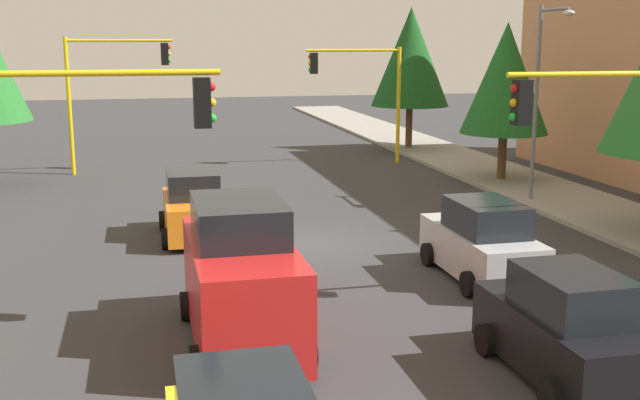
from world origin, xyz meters
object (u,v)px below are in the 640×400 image
traffic_signal_far_right (110,78)px  tree_roadside_far (411,57)px  tree_roadside_mid (506,79)px  delivery_van_red (241,278)px  traffic_signal_near_left (614,136)px  street_lamp_curbside (543,82)px  car_orange (194,208)px  car_silver (482,243)px  traffic_signal_near_right (81,148)px  car_black (565,330)px  traffic_signal_far_left (362,82)px

traffic_signal_far_right → tree_roadside_far: (-4.00, 15.24, 0.75)m
tree_roadside_mid → delivery_van_red: 19.78m
traffic_signal_near_left → street_lamp_curbside: 10.27m
delivery_van_red → car_orange: delivery_van_red is taller
delivery_van_red → street_lamp_curbside: bearing=131.0°
traffic_signal_near_left → car_silver: (-1.91, -2.12, -2.81)m
tree_roadside_far → traffic_signal_near_right: bearing=-32.2°
traffic_signal_near_right → car_orange: 8.55m
traffic_signal_far_right → delivery_van_red: traffic_signal_far_right is taller
traffic_signal_near_right → traffic_signal_far_right: bearing=-179.7°
street_lamp_curbside → tree_roadside_far: (-14.39, 0.30, 0.58)m
traffic_signal_far_right → car_orange: (12.36, 2.63, -3.29)m
tree_roadside_mid → car_silver: size_ratio=1.58×
delivery_van_red → car_black: delivery_van_red is taller
traffic_signal_far_left → car_black: 24.16m
car_black → tree_roadside_mid: bearing=156.9°
tree_roadside_far → car_silver: 23.24m
traffic_signal_far_left → delivery_van_red: 22.59m
traffic_signal_far_left → car_orange: bearing=-35.4°
traffic_signal_near_left → traffic_signal_far_left: 20.00m
tree_roadside_mid → car_black: tree_roadside_mid is taller
street_lamp_curbside → car_black: (13.36, -6.78, -3.45)m
traffic_signal_near_left → car_orange: size_ratio=1.39×
traffic_signal_near_left → traffic_signal_far_left: size_ratio=0.95×
traffic_signal_near_left → traffic_signal_near_right: bearing=-90.0°
street_lamp_curbside → car_silver: 10.18m
traffic_signal_near_left → tree_roadside_mid: 14.68m
car_orange → traffic_signal_near_left: bearing=48.8°
traffic_signal_far_left → traffic_signal_near_right: traffic_signal_far_left is taller
traffic_signal_far_left → delivery_van_red: traffic_signal_far_left is taller
traffic_signal_near_right → street_lamp_curbside: street_lamp_curbside is taller
traffic_signal_far_left → traffic_signal_near_left: bearing=-0.1°
traffic_signal_near_left → street_lamp_curbside: size_ratio=0.74×
traffic_signal_near_left → tree_roadside_far: tree_roadside_far is taller
traffic_signal_far_right → delivery_van_red: size_ratio=1.24×
traffic_signal_near_left → car_orange: (-7.64, -8.73, -2.81)m
traffic_signal_near_left → car_silver: bearing=-132.0°
traffic_signal_near_right → delivery_van_red: traffic_signal_near_right is taller
traffic_signal_far_left → street_lamp_curbside: size_ratio=0.78×
traffic_signal_far_left → car_orange: size_ratio=1.46×
traffic_signal_near_left → traffic_signal_near_right: size_ratio=0.98×
traffic_signal_far_right → traffic_signal_far_left: 11.41m
tree_roadside_far → car_silver: tree_roadside_far is taller
car_black → traffic_signal_near_left: bearing=139.5°
car_orange → traffic_signal_near_right: bearing=-18.3°
tree_roadside_mid → delivery_van_red: size_ratio=1.36×
delivery_van_red → car_orange: bearing=-177.8°
street_lamp_curbside → car_silver: street_lamp_curbside is taller
traffic_signal_far_right → car_silver: bearing=27.1°
car_silver → car_black: (5.66, -1.09, -0.00)m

